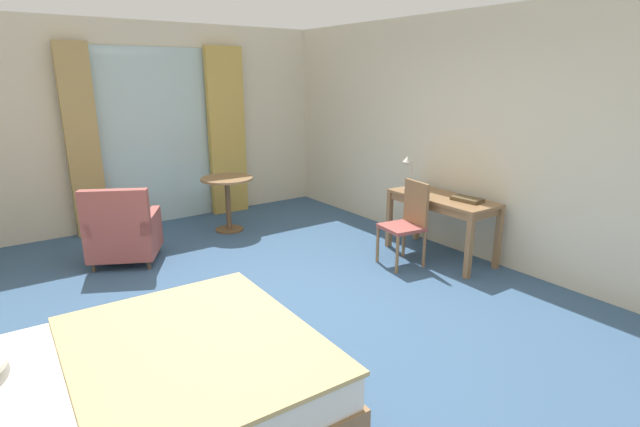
# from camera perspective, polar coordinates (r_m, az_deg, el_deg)

# --- Properties ---
(ground) EXTENTS (5.92, 7.70, 0.10)m
(ground) POSITION_cam_1_polar(r_m,az_deg,el_deg) (4.47, -4.71, -12.37)
(ground) COLOR #38567A
(wall_back) EXTENTS (5.52, 0.12, 2.77)m
(wall_back) POSITION_cam_1_polar(r_m,az_deg,el_deg) (7.30, -19.85, 9.66)
(wall_back) COLOR beige
(wall_back) RESTS_ON ground
(wall_right) EXTENTS (0.12, 7.30, 2.77)m
(wall_right) POSITION_cam_1_polar(r_m,az_deg,el_deg) (5.83, 18.61, 8.40)
(wall_right) COLOR beige
(wall_right) RESTS_ON ground
(balcony_glass_door) EXTENTS (1.56, 0.02, 2.44)m
(balcony_glass_door) POSITION_cam_1_polar(r_m,az_deg,el_deg) (7.28, -18.44, 8.45)
(balcony_glass_door) COLOR silver
(balcony_glass_door) RESTS_ON ground
(curtain_panel_left) EXTENTS (0.39, 0.10, 2.47)m
(curtain_panel_left) POSITION_cam_1_polar(r_m,az_deg,el_deg) (6.96, -26.10, 7.48)
(curtain_panel_left) COLOR tan
(curtain_panel_left) RESTS_ON ground
(curtain_panel_right) EXTENTS (0.57, 0.10, 2.47)m
(curtain_panel_right) POSITION_cam_1_polar(r_m,az_deg,el_deg) (7.54, -10.89, 9.34)
(curtain_panel_right) COLOR tan
(curtain_panel_right) RESTS_ON ground
(bed) EXTENTS (2.25, 1.80, 1.06)m
(bed) POSITION_cam_1_polar(r_m,az_deg,el_deg) (3.24, -21.98, -19.32)
(bed) COLOR olive
(bed) RESTS_ON ground
(writing_desk) EXTENTS (0.57, 1.29, 0.73)m
(writing_desk) POSITION_cam_1_polar(r_m,az_deg,el_deg) (5.75, 14.13, 1.04)
(writing_desk) COLOR olive
(writing_desk) RESTS_ON ground
(desk_chair) EXTENTS (0.46, 0.46, 0.94)m
(desk_chair) POSITION_cam_1_polar(r_m,az_deg,el_deg) (5.49, 10.26, -0.68)
(desk_chair) COLOR #9E4C47
(desk_chair) RESTS_ON ground
(desk_lamp) EXTENTS (0.28, 0.18, 0.45)m
(desk_lamp) POSITION_cam_1_polar(r_m,az_deg,el_deg) (5.86, 10.33, 5.07)
(desk_lamp) COLOR #B7B2A8
(desk_lamp) RESTS_ON writing_desk
(closed_book) EXTENTS (0.21, 0.34, 0.04)m
(closed_book) POSITION_cam_1_polar(r_m,az_deg,el_deg) (5.58, 16.89, 1.60)
(closed_book) COLOR brown
(closed_book) RESTS_ON writing_desk
(armchair_by_window) EXTENTS (0.94, 0.93, 0.91)m
(armchair_by_window) POSITION_cam_1_polar(r_m,az_deg,el_deg) (5.88, -22.08, -2.16)
(armchair_by_window) COLOR #9E4C47
(armchair_by_window) RESTS_ON ground
(round_cafe_table) EXTENTS (0.69, 0.69, 0.74)m
(round_cafe_table) POSITION_cam_1_polar(r_m,az_deg,el_deg) (6.69, -10.81, 2.55)
(round_cafe_table) COLOR olive
(round_cafe_table) RESTS_ON ground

